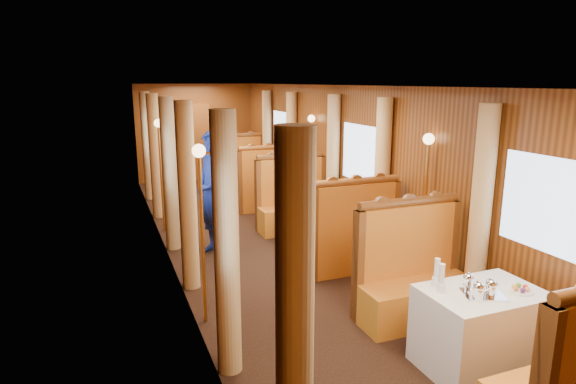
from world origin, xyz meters
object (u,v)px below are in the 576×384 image
table_mid (318,224)px  banquette_near_aft (413,282)px  teapot_right (491,290)px  steward (214,193)px  teapot_left (478,293)px  banquette_far_fwd (267,189)px  table_near (480,329)px  banquette_mid_fwd (349,241)px  banquette_mid_aft (294,206)px  rose_vase_far (253,157)px  banquette_far_aft (240,172)px  passenger (299,191)px  fruit_plate (520,290)px  teapot_back (468,284)px  rose_vase_mid (319,190)px  tea_tray (483,295)px  table_far (252,182)px

table_mid → banquette_near_aft: bearing=-90.0°
teapot_right → steward: 4.21m
teapot_left → banquette_far_fwd: bearing=105.5°
table_near → banquette_mid_fwd: 2.49m
banquette_far_fwd → teapot_right: (-0.05, -6.11, 0.39)m
banquette_mid_fwd → banquette_mid_aft: (0.00, 2.03, 0.00)m
banquette_near_aft → teapot_right: (-0.05, -1.14, 0.39)m
teapot_left → rose_vase_far: 7.15m
banquette_mid_aft → teapot_left: (-0.19, -4.64, 0.39)m
rose_vase_far → steward: size_ratio=0.19×
banquette_far_fwd → rose_vase_far: (0.03, 1.03, 0.50)m
banquette_far_aft → teapot_left: bearing=-91.3°
steward → passenger: bearing=81.4°
banquette_far_fwd → fruit_plate: size_ratio=6.01×
passenger → table_mid: bearing=-90.0°
banquette_mid_fwd → teapot_back: 2.45m
teapot_left → teapot_right: (0.14, 0.00, 0.00)m
banquette_near_aft → rose_vase_mid: 2.51m
table_near → banquette_mid_aft: banquette_mid_aft is taller
banquette_mid_fwd → banquette_mid_aft: bearing=90.0°
banquette_near_aft → teapot_right: size_ratio=8.41×
teapot_back → rose_vase_mid: 3.41m
tea_tray → banquette_mid_fwd: bearing=88.3°
banquette_mid_fwd → banquette_far_aft: bearing=90.0°
banquette_mid_fwd → teapot_left: 2.65m
banquette_near_aft → table_far: banquette_near_aft is taller
table_mid → table_far: bearing=90.0°
banquette_far_aft → teapot_left: 8.16m
table_far → teapot_left: teapot_left is taller
tea_tray → rose_vase_far: size_ratio=0.94×
passenger → teapot_back: bearing=-91.7°
teapot_back → steward: bearing=90.5°
rose_vase_far → table_mid: bearing=-90.6°
teapot_left → passenger: bearing=104.8°
table_mid → banquette_far_aft: bearing=90.0°
banquette_near_aft → banquette_far_aft: size_ratio=1.00×
steward → rose_vase_far: bearing=128.7°
banquette_far_aft → teapot_back: (-0.12, -7.95, 0.39)m
banquette_mid_fwd → teapot_back: bearing=-92.9°
banquette_near_aft → rose_vase_mid: bearing=90.0°
banquette_far_aft → tea_tray: bearing=-90.5°
table_near → banquette_near_aft: bearing=90.0°
teapot_left → teapot_back: 0.21m
teapot_back → steward: size_ratio=0.08×
teapot_left → teapot_right: 0.14m
teapot_left → teapot_right: teapot_right is taller
banquette_near_aft → tea_tray: (-0.07, -1.09, 0.33)m
banquette_far_fwd → tea_tray: (-0.07, -6.06, 0.33)m
table_mid → table_near: bearing=-90.0°
tea_tray → banquette_far_aft: bearing=89.5°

